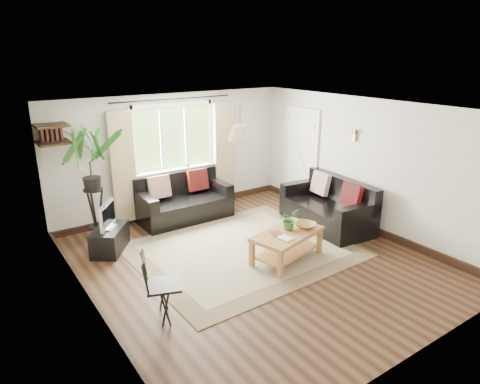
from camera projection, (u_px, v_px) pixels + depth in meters
floor at (254, 261)px, 6.77m from camera, size 5.50×5.50×0.00m
ceiling at (256, 109)px, 6.02m from camera, size 5.50×5.50×0.00m
wall_back at (174, 154)px, 8.54m from camera, size 5.00×0.02×2.40m
wall_front at (419, 260)px, 4.24m from camera, size 5.00×0.02×2.40m
wall_left at (85, 227)px, 5.05m from camera, size 0.02×5.50×2.40m
wall_right at (366, 165)px, 7.74m from camera, size 0.02×5.50×2.40m
rug at (242, 250)px, 7.13m from camera, size 3.45×2.97×0.02m
window at (174, 137)px, 8.40m from camera, size 2.50×0.16×2.16m
door at (301, 158)px, 9.11m from camera, size 0.06×0.96×2.06m
corner_shelf at (52, 134)px, 6.92m from camera, size 0.50×0.50×0.34m
pendant_lamp at (240, 129)px, 6.44m from camera, size 0.36×0.36×0.54m
wall_sconce at (353, 134)px, 7.76m from camera, size 0.12×0.12×0.28m
sofa_back at (184, 199)px, 8.36m from camera, size 1.79×0.90×0.84m
sofa_right at (327, 204)px, 8.02m from camera, size 1.90×1.08×0.85m
coffee_table at (287, 246)px, 6.75m from camera, size 1.29×0.91×0.48m
table_plant at (289, 220)px, 6.73m from camera, size 0.37×0.35×0.33m
bowl at (305, 225)px, 6.84m from camera, size 0.42×0.42×0.08m
book_a at (282, 240)px, 6.39m from camera, size 0.20×0.25×0.02m
book_b at (272, 234)px, 6.58m from camera, size 0.21×0.24×0.02m
tv_stand at (110, 239)px, 7.07m from camera, size 0.81×0.87×0.41m
tv at (107, 215)px, 6.93m from camera, size 0.51×0.59×0.45m
palm_stand at (92, 185)px, 7.32m from camera, size 0.93×0.93×1.98m
folding_chair at (163, 286)px, 5.22m from camera, size 0.58×0.58×0.88m
sill_plant at (188, 160)px, 8.63m from camera, size 0.14×0.10×0.27m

